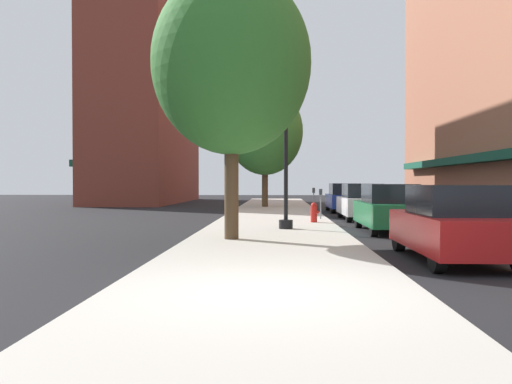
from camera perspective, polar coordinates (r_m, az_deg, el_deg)
name	(u,v)px	position (r m, az deg, el deg)	size (l,w,h in m)	color
ground_plane	(357,218)	(25.97, 10.86, -2.75)	(90.00, 90.00, 0.00)	black
sidewalk_slab	(274,215)	(26.69, 2.01, -2.50)	(4.80, 50.00, 0.12)	#B7B2A8
building_far_background	(148,79)	(46.87, -11.68, 11.87)	(6.80, 18.00, 21.10)	brown
lamppost	(286,139)	(18.15, 3.27, 5.75)	(0.48, 0.48, 5.90)	black
fire_hydrant	(314,212)	(21.12, 6.31, -2.20)	(0.33, 0.26, 0.79)	red
parking_meter_near	(321,200)	(23.10, 7.03, -0.86)	(0.14, 0.09, 1.31)	slate
parking_meter_far	(314,197)	(27.64, 6.28, -0.54)	(0.14, 0.09, 1.31)	slate
tree_near	(231,64)	(15.17, -2.69, 13.75)	(4.48, 4.48, 7.52)	#4C3823
tree_mid	(265,132)	(34.62, 0.98, 6.58)	(4.98, 4.98, 7.80)	#4C3823
car_red	(452,224)	(12.24, 20.52, -3.27)	(1.80, 4.30, 1.66)	black
car_green	(388,209)	(18.67, 14.18, -1.77)	(1.80, 4.30, 1.66)	black
car_white	(362,202)	(24.44, 11.38, -1.09)	(1.80, 4.30, 1.66)	black
car_blue	(344,198)	(30.81, 9.53, -0.65)	(1.80, 4.30, 1.66)	black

